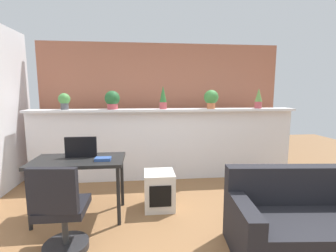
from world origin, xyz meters
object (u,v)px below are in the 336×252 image
object	(u,v)px
potted_plant_1	(112,99)
side_cube_shelf	(159,190)
desk	(79,166)
office_chair	(61,216)
potted_plant_3	(211,98)
potted_plant_0	(64,100)
book_on_desk	(103,159)
tv_monitor	(81,147)
couch	(312,225)
potted_plant_2	(163,97)
potted_plant_4	(259,98)

from	to	relation	value
potted_plant_1	side_cube_shelf	world-z (taller)	potted_plant_1
desk	office_chair	bearing A→B (deg)	-89.29
desk	potted_plant_1	bearing A→B (deg)	76.87
potted_plant_3	side_cube_shelf	distance (m)	1.90
potted_plant_0	office_chair	world-z (taller)	potted_plant_0
book_on_desk	potted_plant_3	bearing A→B (deg)	37.23
desk	side_cube_shelf	distance (m)	1.09
desk	tv_monitor	distance (m)	0.23
office_chair	desk	bearing A→B (deg)	90.71
potted_plant_1	desk	xyz separation A→B (m)	(-0.28, -1.22, -0.78)
book_on_desk	couch	world-z (taller)	couch
potted_plant_3	couch	xyz separation A→B (m)	(0.41, -2.14, -1.18)
potted_plant_2	tv_monitor	size ratio (longest dim) A/B	1.05
potted_plant_2	potted_plant_3	distance (m)	0.85
potted_plant_0	potted_plant_4	world-z (taller)	potted_plant_4
potted_plant_1	potted_plant_3	bearing A→B (deg)	-0.89
potted_plant_0	couch	size ratio (longest dim) A/B	0.17
desk	office_chair	world-z (taller)	office_chair
potted_plant_2	potted_plant_3	bearing A→B (deg)	0.64
tv_monitor	side_cube_shelf	distance (m)	1.17
potted_plant_2	side_cube_shelf	size ratio (longest dim) A/B	0.81
desk	potted_plant_3	bearing A→B (deg)	30.71
potted_plant_1	potted_plant_2	size ratio (longest dim) A/B	0.78
potted_plant_3	couch	size ratio (longest dim) A/B	0.20
potted_plant_3	desk	distance (m)	2.46
desk	couch	bearing A→B (deg)	-21.49
tv_monitor	office_chair	world-z (taller)	tv_monitor
potted_plant_4	office_chair	world-z (taller)	potted_plant_4
couch	book_on_desk	bearing A→B (deg)	157.83
potted_plant_2	tv_monitor	xyz separation A→B (m)	(-1.13, -1.10, -0.60)
desk	book_on_desk	size ratio (longest dim) A/B	5.88
desk	side_cube_shelf	xyz separation A→B (m)	(1.00, 0.12, -0.42)
tv_monitor	book_on_desk	size ratio (longest dim) A/B	2.06
potted_plant_1	desk	world-z (taller)	potted_plant_1
desk	book_on_desk	xyz separation A→B (m)	(0.31, -0.09, 0.10)
potted_plant_0	desk	xyz separation A→B (m)	(0.50, -1.21, -0.76)
potted_plant_2	potted_plant_0	bearing A→B (deg)	178.94
tv_monitor	side_cube_shelf	world-z (taller)	tv_monitor
potted_plant_1	potted_plant_3	distance (m)	1.72
office_chair	potted_plant_3	bearing A→B (deg)	43.69
couch	side_cube_shelf	bearing A→B (deg)	142.74
book_on_desk	potted_plant_4	bearing A→B (deg)	26.51
potted_plant_3	book_on_desk	bearing A→B (deg)	-142.77
book_on_desk	desk	bearing A→B (deg)	163.23
potted_plant_3	side_cube_shelf	xyz separation A→B (m)	(-1.00, -1.07, -1.21)
potted_plant_4	office_chair	xyz separation A→B (m)	(-2.87, -1.90, -1.07)
potted_plant_0	potted_plant_3	size ratio (longest dim) A/B	0.83
potted_plant_1	potted_plant_4	size ratio (longest dim) A/B	0.87
potted_plant_2	side_cube_shelf	world-z (taller)	potted_plant_2
potted_plant_2	potted_plant_4	xyz separation A→B (m)	(1.73, 0.00, -0.02)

